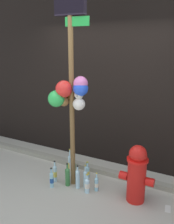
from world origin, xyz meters
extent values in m
plane|color=#ADA899|center=(0.00, 0.00, 0.00)|extent=(14.00, 14.00, 0.00)
cube|color=black|center=(0.00, 1.51, 1.98)|extent=(10.00, 0.20, 3.96)
cube|color=gray|center=(0.00, 0.97, 0.04)|extent=(8.00, 0.12, 0.08)
cylinder|color=brown|center=(-0.16, 0.47, 1.38)|extent=(0.07, 0.07, 2.76)
cube|color=#198C33|center=(-0.06, 0.47, 2.40)|extent=(0.34, 0.05, 0.12)
cube|color=black|center=(-0.16, 0.47, 2.66)|extent=(0.44, 0.09, 0.36)
sphere|color=orange|center=(-0.26, 0.59, 1.43)|extent=(0.18, 0.18, 0.18)
sphere|color=green|center=(-0.35, 0.36, 1.38)|extent=(0.24, 0.24, 0.24)
sphere|color=red|center=(-0.24, 0.40, 1.52)|extent=(0.24, 0.24, 0.24)
sphere|color=#D66BB2|center=(-0.01, 0.48, 1.60)|extent=(0.20, 0.20, 0.20)
sphere|color=blue|center=(-0.01, 0.46, 1.53)|extent=(0.21, 0.21, 0.21)
sphere|color=brown|center=(-0.28, 0.46, 1.33)|extent=(0.16, 0.16, 0.16)
sphere|color=brown|center=(-0.28, 0.46, 1.45)|extent=(0.11, 0.11, 0.11)
sphere|color=brown|center=(-0.32, 0.46, 1.49)|extent=(0.05, 0.05, 0.05)
sphere|color=brown|center=(-0.25, 0.46, 1.49)|extent=(0.05, 0.05, 0.05)
sphere|color=brown|center=(-0.28, 0.41, 1.45)|extent=(0.04, 0.04, 0.04)
sphere|color=silver|center=(-0.03, 0.46, 1.31)|extent=(0.18, 0.18, 0.18)
sphere|color=silver|center=(-0.03, 0.46, 1.44)|extent=(0.13, 0.13, 0.13)
sphere|color=silver|center=(-0.08, 0.46, 1.48)|extent=(0.05, 0.05, 0.05)
sphere|color=silver|center=(0.01, 0.46, 1.48)|extent=(0.05, 0.05, 0.05)
sphere|color=#9D9992|center=(-0.03, 0.40, 1.44)|extent=(0.04, 0.04, 0.04)
cylinder|color=red|center=(0.83, 0.51, 0.31)|extent=(0.25, 0.25, 0.61)
cylinder|color=red|center=(0.83, 0.51, 0.63)|extent=(0.29, 0.29, 0.03)
sphere|color=red|center=(0.83, 0.51, 0.71)|extent=(0.24, 0.24, 0.24)
cylinder|color=red|center=(0.65, 0.51, 0.34)|extent=(0.11, 0.11, 0.11)
cylinder|color=red|center=(1.01, 0.51, 0.34)|extent=(0.11, 0.11, 0.11)
cylinder|color=#B2DBEA|center=(-0.04, 0.40, 0.14)|extent=(0.06, 0.06, 0.28)
cone|color=#B2DBEA|center=(-0.04, 0.40, 0.29)|extent=(0.06, 0.06, 0.03)
cylinder|color=#B2DBEA|center=(-0.04, 0.40, 0.33)|extent=(0.02, 0.02, 0.05)
cylinder|color=black|center=(-0.04, 0.40, 0.37)|extent=(0.03, 0.03, 0.01)
cylinder|color=#B2DBEA|center=(-0.44, 0.39, 0.13)|extent=(0.06, 0.06, 0.26)
cone|color=#B2DBEA|center=(-0.44, 0.39, 0.27)|extent=(0.06, 0.06, 0.02)
cylinder|color=#B2DBEA|center=(-0.44, 0.39, 0.31)|extent=(0.03, 0.03, 0.06)
cylinder|color=#D8C64C|center=(-0.44, 0.39, 0.13)|extent=(0.06, 0.06, 0.09)
cylinder|color=black|center=(-0.44, 0.39, 0.35)|extent=(0.03, 0.03, 0.01)
cylinder|color=#B2DBEA|center=(-0.38, 0.74, 0.15)|extent=(0.07, 0.07, 0.30)
cone|color=#B2DBEA|center=(-0.38, 0.74, 0.31)|extent=(0.07, 0.07, 0.03)
cylinder|color=#B2DBEA|center=(-0.38, 0.74, 0.37)|extent=(0.02, 0.02, 0.10)
cylinder|color=#D8C64C|center=(-0.38, 0.74, 0.13)|extent=(0.07, 0.07, 0.11)
cylinder|color=gold|center=(-0.38, 0.74, 0.42)|extent=(0.03, 0.03, 0.01)
cylinder|color=#93CCE0|center=(0.25, 0.47, 0.10)|extent=(0.06, 0.06, 0.20)
cone|color=#93CCE0|center=(0.25, 0.47, 0.21)|extent=(0.06, 0.06, 0.02)
cylinder|color=#93CCE0|center=(0.25, 0.47, 0.25)|extent=(0.02, 0.02, 0.06)
cylinder|color=silver|center=(0.25, 0.47, 0.09)|extent=(0.06, 0.06, 0.06)
cylinder|color=gold|center=(0.25, 0.47, 0.29)|extent=(0.02, 0.02, 0.01)
cylinder|color=silver|center=(-0.30, 0.66, 0.12)|extent=(0.06, 0.06, 0.24)
cone|color=silver|center=(-0.30, 0.66, 0.25)|extent=(0.06, 0.06, 0.02)
cylinder|color=silver|center=(-0.30, 0.66, 0.30)|extent=(0.02, 0.02, 0.07)
cylinder|color=silver|center=(-0.30, 0.66, 0.11)|extent=(0.06, 0.06, 0.07)
cylinder|color=gold|center=(-0.30, 0.66, 0.35)|extent=(0.03, 0.03, 0.01)
cylinder|color=#93CCE0|center=(-0.04, 0.73, 0.09)|extent=(0.07, 0.07, 0.18)
cone|color=#93CCE0|center=(-0.04, 0.73, 0.20)|extent=(0.07, 0.07, 0.03)
cylinder|color=#93CCE0|center=(-0.04, 0.73, 0.24)|extent=(0.04, 0.04, 0.06)
cylinder|color=#D8C64C|center=(-0.04, 0.73, 0.09)|extent=(0.07, 0.07, 0.06)
cylinder|color=gold|center=(-0.04, 0.73, 0.28)|extent=(0.04, 0.04, 0.01)
cylinder|color=#B2DBEA|center=(0.15, 0.36, 0.10)|extent=(0.07, 0.07, 0.20)
cone|color=#B2DBEA|center=(0.15, 0.36, 0.22)|extent=(0.07, 0.07, 0.03)
cylinder|color=#B2DBEA|center=(0.15, 0.36, 0.26)|extent=(0.03, 0.03, 0.06)
cylinder|color=silver|center=(0.15, 0.36, 0.12)|extent=(0.08, 0.08, 0.08)
cylinder|color=gold|center=(0.15, 0.36, 0.30)|extent=(0.03, 0.03, 0.01)
cylinder|color=#93CCE0|center=(-0.40, 0.23, 0.12)|extent=(0.06, 0.06, 0.23)
cone|color=#93CCE0|center=(-0.40, 0.23, 0.25)|extent=(0.06, 0.06, 0.02)
cylinder|color=#93CCE0|center=(-0.40, 0.23, 0.29)|extent=(0.03, 0.03, 0.06)
cylinder|color=#1E478C|center=(-0.40, 0.23, 0.12)|extent=(0.06, 0.06, 0.08)
cylinder|color=black|center=(-0.40, 0.23, 0.32)|extent=(0.03, 0.03, 0.01)
cylinder|color=#337038|center=(-0.21, 0.39, 0.14)|extent=(0.07, 0.07, 0.27)
cone|color=#337038|center=(-0.21, 0.39, 0.29)|extent=(0.07, 0.07, 0.03)
cylinder|color=#337038|center=(-0.21, 0.39, 0.33)|extent=(0.03, 0.03, 0.06)
cylinder|color=black|center=(-0.21, 0.39, 0.37)|extent=(0.03, 0.03, 0.01)
cylinder|color=#B2DBEA|center=(0.06, 0.47, 0.13)|extent=(0.06, 0.06, 0.26)
cone|color=#B2DBEA|center=(0.06, 0.47, 0.27)|extent=(0.06, 0.06, 0.02)
cylinder|color=#B2DBEA|center=(0.06, 0.47, 0.32)|extent=(0.02, 0.02, 0.08)
cylinder|color=gold|center=(0.06, 0.47, 0.36)|extent=(0.03, 0.03, 0.01)
cylinder|color=#337038|center=(-0.21, 0.58, 0.14)|extent=(0.06, 0.06, 0.28)
cone|color=#337038|center=(-0.21, 0.58, 0.29)|extent=(0.06, 0.06, 0.02)
cylinder|color=#337038|center=(-0.21, 0.58, 0.35)|extent=(0.03, 0.03, 0.09)
cylinder|color=gold|center=(-0.21, 0.58, 0.39)|extent=(0.03, 0.03, 0.01)
cube|color=silver|center=(1.27, 0.53, 0.00)|extent=(0.09, 0.16, 0.01)
camera|label=1|loc=(1.54, -2.34, 2.10)|focal=37.74mm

